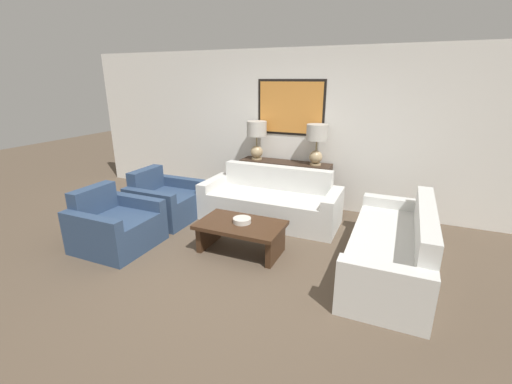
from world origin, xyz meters
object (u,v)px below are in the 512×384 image
object	(u,v)px
console_table	(284,184)
couch_by_back_wall	(270,203)
table_lamp_left	(257,135)
couch_by_side	(393,249)
armchair_near_back_wall	(165,202)
table_lamp_right	(317,139)
coffee_table	(241,231)
armchair_near_camera	(115,227)
decorative_bowl	(242,220)

from	to	relation	value
console_table	couch_by_back_wall	distance (m)	0.68
table_lamp_left	couch_by_side	size ratio (longest dim) A/B	0.31
armchair_near_back_wall	couch_by_side	bearing A→B (deg)	-3.96
table_lamp_right	couch_by_side	distance (m)	2.26
coffee_table	armchair_near_back_wall	size ratio (longest dim) A/B	1.16
couch_by_side	armchair_near_back_wall	world-z (taller)	couch_by_side
table_lamp_right	table_lamp_left	bearing A→B (deg)	180.00
table_lamp_right	armchair_near_camera	size ratio (longest dim) A/B	0.71
coffee_table	couch_by_side	bearing A→B (deg)	8.85
couch_by_side	coffee_table	bearing A→B (deg)	-171.15
armchair_near_camera	armchair_near_back_wall	bearing A→B (deg)	90.00
couch_by_side	decorative_bowl	bearing A→B (deg)	-171.81
armchair_near_back_wall	armchair_near_camera	xyz separation A→B (m)	(0.00, -1.05, 0.00)
table_lamp_left	couch_by_back_wall	xyz separation A→B (m)	(0.53, -0.67, -0.95)
table_lamp_right	armchair_near_back_wall	bearing A→B (deg)	-148.15
couch_by_back_wall	couch_by_side	bearing A→B (deg)	-25.01
coffee_table	armchair_near_camera	distance (m)	1.70
table_lamp_left	decorative_bowl	world-z (taller)	table_lamp_left
couch_by_side	armchair_near_camera	distance (m)	3.54
couch_by_back_wall	couch_by_side	world-z (taller)	same
couch_by_side	table_lamp_left	bearing A→B (deg)	147.22
couch_by_back_wall	coffee_table	size ratio (longest dim) A/B	1.97
couch_by_side	coffee_table	size ratio (longest dim) A/B	1.97
table_lamp_right	armchair_near_camera	world-z (taller)	table_lamp_right
table_lamp_right	armchair_near_back_wall	size ratio (longest dim) A/B	0.71
coffee_table	armchair_near_back_wall	bearing A→B (deg)	162.05
console_table	armchair_near_back_wall	bearing A→B (deg)	-140.30
coffee_table	console_table	bearing A→B (deg)	91.25
armchair_near_back_wall	table_lamp_right	bearing A→B (deg)	31.85
console_table	table_lamp_left	bearing A→B (deg)	180.00
coffee_table	decorative_bowl	size ratio (longest dim) A/B	4.69
decorative_bowl	armchair_near_back_wall	distance (m)	1.71
coffee_table	decorative_bowl	bearing A→B (deg)	67.41
table_lamp_left	couch_by_side	world-z (taller)	table_lamp_left
table_lamp_left	couch_by_back_wall	bearing A→B (deg)	-51.81
table_lamp_right	coffee_table	world-z (taller)	table_lamp_right
armchair_near_back_wall	decorative_bowl	bearing A→B (deg)	-17.12
coffee_table	decorative_bowl	distance (m)	0.14
couch_by_back_wall	coffee_table	world-z (taller)	couch_by_back_wall
console_table	couch_by_side	bearing A→B (deg)	-39.57
table_lamp_right	couch_by_side	xyz separation A→B (m)	(1.34, -1.55, -0.95)
console_table	table_lamp_right	distance (m)	0.99
couch_by_back_wall	armchair_near_back_wall	world-z (taller)	couch_by_back_wall
console_table	decorative_bowl	size ratio (longest dim) A/B	6.73
armchair_near_back_wall	table_lamp_left	bearing A→B (deg)	51.37
decorative_bowl	couch_by_back_wall	bearing A→B (deg)	92.50
console_table	couch_by_side	size ratio (longest dim) A/B	0.73
table_lamp_left	armchair_near_back_wall	size ratio (longest dim) A/B	0.71
couch_by_back_wall	couch_by_side	xyz separation A→B (m)	(1.87, -0.87, 0.00)
console_table	armchair_near_camera	size ratio (longest dim) A/B	1.67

